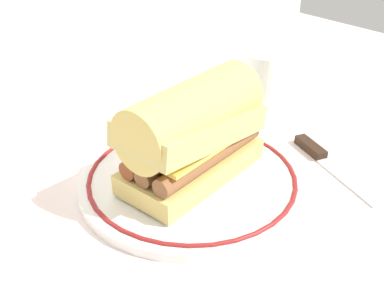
{
  "coord_description": "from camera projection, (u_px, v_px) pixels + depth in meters",
  "views": [
    {
      "loc": [
        -0.31,
        -0.33,
        0.35
      ],
      "look_at": [
        0.02,
        0.03,
        0.04
      ],
      "focal_mm": 45.52,
      "sensor_mm": 36.0,
      "label": 1
    }
  ],
  "objects": [
    {
      "name": "ground_plane",
      "position": [
        194.0,
        202.0,
        0.57
      ],
      "size": [
        1.5,
        1.5,
        0.0
      ],
      "primitive_type": "plane",
      "color": "silver"
    },
    {
      "name": "plate",
      "position": [
        192.0,
        179.0,
        0.6
      ],
      "size": [
        0.28,
        0.28,
        0.01
      ],
      "color": "white",
      "rests_on": "ground_plane"
    },
    {
      "name": "sausage_sandwich",
      "position": [
        192.0,
        131.0,
        0.56
      ],
      "size": [
        0.19,
        0.11,
        0.12
      ],
      "rotation": [
        0.0,
        0.0,
        0.12
      ],
      "color": "#D3BB65",
      "rests_on": "plate"
    },
    {
      "name": "drinking_glass",
      "position": [
        264.0,
        83.0,
        0.77
      ],
      "size": [
        0.07,
        0.07,
        0.09
      ],
      "color": "silver",
      "rests_on": "ground_plane"
    },
    {
      "name": "butter_knife",
      "position": [
        328.0,
        162.0,
        0.64
      ],
      "size": [
        0.07,
        0.16,
        0.01
      ],
      "color": "silver",
      "rests_on": "ground_plane"
    }
  ]
}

